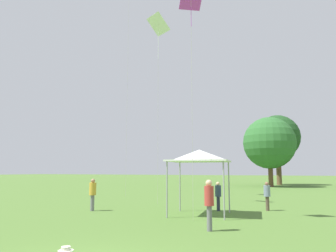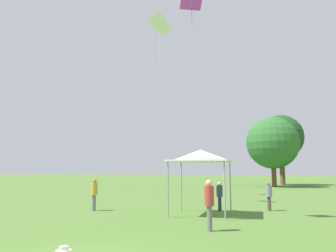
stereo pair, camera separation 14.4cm
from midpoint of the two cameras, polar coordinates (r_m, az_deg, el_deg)
The scene contains 9 objects.
person_standing_0 at distance 18.66m, azimuth 9.19°, elevation -11.54°, with size 0.45×0.45×1.58m.
person_standing_2 at distance 18.93m, azimuth -12.51°, elevation -11.10°, with size 0.53×0.53×1.74m.
person_standing_3 at distance 19.32m, azimuth 17.36°, elevation -11.19°, with size 0.42×0.42×1.57m.
person_standing_4 at distance 12.50m, azimuth 7.54°, elevation -12.65°, with size 0.41×0.41×1.86m.
canopy_tent at distance 16.77m, azimuth 5.91°, elevation -5.24°, with size 3.38×3.38×3.25m.
kite_1 at distance 16.82m, azimuth 4.41°, elevation 20.23°, with size 1.33×1.27×10.71m.
kite_2 at distance 24.23m, azimuth -1.23°, elevation 16.77°, with size 1.80×1.64×13.03m.
distant_tree_0 at distance 47.17m, azimuth 17.84°, elevation -2.81°, with size 7.12×7.12×9.54m.
distant_tree_1 at distance 53.99m, azimuth 19.12°, elevation -1.88°, with size 6.91×6.91×10.83m.
Camera 2 is at (4.97, -5.78, 2.20)m, focal length 35.00 mm.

